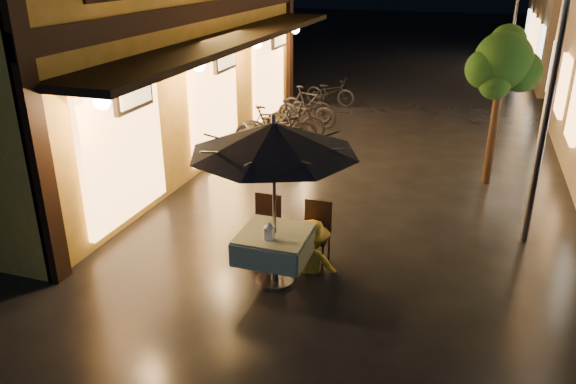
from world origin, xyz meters
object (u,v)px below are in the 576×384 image
(streetlamp_near, at_px, (556,61))
(bicycle_0, at_px, (271,148))
(table_lantern, at_px, (269,230))
(patio_umbrella, at_px, (274,138))
(person_orange, at_px, (261,219))
(cafe_table, at_px, (275,245))
(person_yellow, at_px, (312,223))

(streetlamp_near, relative_size, bicycle_0, 2.76)
(table_lantern, relative_size, bicycle_0, 0.16)
(patio_umbrella, relative_size, table_lantern, 9.84)
(streetlamp_near, height_order, person_orange, streetlamp_near)
(table_lantern, xyz_separation_m, person_orange, (-0.42, 0.77, -0.24))
(person_orange, bearing_deg, patio_umbrella, 127.23)
(cafe_table, relative_size, table_lantern, 3.96)
(patio_umbrella, bearing_deg, person_orange, 126.92)
(streetlamp_near, relative_size, person_orange, 3.13)
(streetlamp_near, distance_m, bicycle_0, 6.15)
(person_orange, bearing_deg, bicycle_0, -71.96)
(cafe_table, distance_m, patio_umbrella, 1.56)
(streetlamp_near, xyz_separation_m, cafe_table, (-3.47, -2.45, -2.33))
(table_lantern, relative_size, person_yellow, 0.16)
(patio_umbrella, distance_m, bicycle_0, 5.20)
(patio_umbrella, height_order, person_yellow, patio_umbrella)
(streetlamp_near, bearing_deg, person_orange, -154.08)
(bicycle_0, bearing_deg, table_lantern, -171.95)
(patio_umbrella, xyz_separation_m, person_yellow, (0.39, 0.50, -1.39))
(cafe_table, xyz_separation_m, table_lantern, (-0.00, -0.21, 0.33))
(person_yellow, bearing_deg, person_orange, -13.89)
(streetlamp_near, distance_m, person_orange, 4.88)
(bicycle_0, bearing_deg, person_yellow, -164.36)
(streetlamp_near, distance_m, cafe_table, 4.85)
(person_yellow, bearing_deg, streetlamp_near, -157.31)
(patio_umbrella, xyz_separation_m, person_orange, (-0.42, 0.56, -1.47))
(person_yellow, bearing_deg, patio_umbrella, 42.23)
(person_orange, xyz_separation_m, person_yellow, (0.81, -0.06, 0.08))
(table_lantern, height_order, bicycle_0, table_lantern)
(table_lantern, distance_m, person_yellow, 0.83)
(patio_umbrella, relative_size, person_yellow, 1.62)
(cafe_table, bearing_deg, person_yellow, 51.92)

